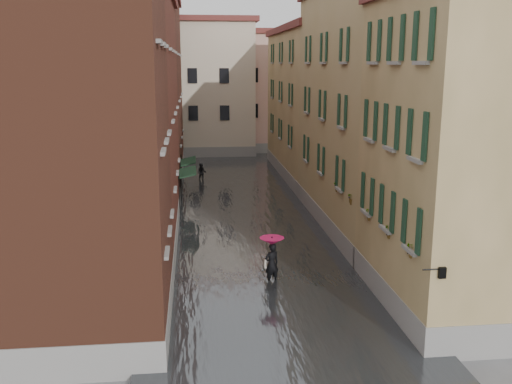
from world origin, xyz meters
TOP-DOWN VIEW (x-y plane):
  - ground at (0.00, 0.00)m, footprint 120.00×120.00m
  - floodwater at (0.00, 13.00)m, footprint 10.00×60.00m
  - building_left_near at (-7.00, -2.00)m, footprint 6.00×8.00m
  - building_left_mid at (-7.00, 9.00)m, footprint 6.00×14.00m
  - building_left_far at (-7.00, 24.00)m, footprint 6.00×16.00m
  - building_right_near at (7.00, -2.00)m, footprint 6.00×8.00m
  - building_right_mid at (7.00, 9.00)m, footprint 6.00×14.00m
  - building_right_far at (7.00, 24.00)m, footprint 6.00×16.00m
  - building_end_cream at (-3.00, 38.00)m, footprint 12.00×9.00m
  - building_end_pink at (6.00, 40.00)m, footprint 10.00×9.00m
  - awning_near at (-3.49, 13.62)m, footprint 1.09×3.10m
  - awning_far at (-3.49, 17.54)m, footprint 1.09×2.85m
  - wall_lantern at (4.33, -6.00)m, footprint 0.71×0.22m
  - window_planters at (4.12, 0.38)m, footprint 0.59×10.74m
  - pedestrian_main at (0.13, 0.98)m, footprint 1.06×1.06m
  - pedestrian_far at (-2.46, 22.70)m, footprint 0.81×0.68m

SIDE VIEW (x-z plane):
  - ground at x=0.00m, z-range 0.00..0.00m
  - floodwater at x=0.00m, z-range 0.00..0.20m
  - pedestrian_far at x=-2.46m, z-range 0.00..1.49m
  - pedestrian_main at x=0.13m, z-range 0.25..2.31m
  - awning_far at x=-3.49m, z-range 1.06..3.86m
  - awning_near at x=-3.49m, z-range 1.07..3.87m
  - wall_lantern at x=4.33m, z-range 2.83..3.18m
  - window_planters at x=4.12m, z-range 3.09..3.93m
  - building_right_near at x=7.00m, z-range 0.00..11.50m
  - building_right_far at x=7.00m, z-range 0.00..11.50m
  - building_end_pink at x=6.00m, z-range 0.00..12.00m
  - building_left_mid at x=-7.00m, z-range 0.00..12.50m
  - building_left_near at x=-7.00m, z-range 0.00..13.00m
  - building_right_mid at x=7.00m, z-range 0.00..13.00m
  - building_end_cream at x=-3.00m, z-range 0.00..13.00m
  - building_left_far at x=-7.00m, z-range 0.00..14.00m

